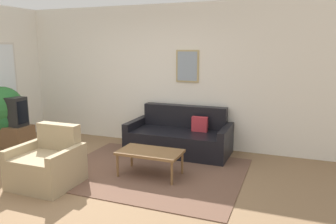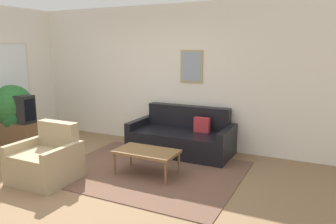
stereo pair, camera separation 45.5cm
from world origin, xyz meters
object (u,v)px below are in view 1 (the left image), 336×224
at_px(couch, 180,137).
at_px(armchair, 48,165).
at_px(tv, 10,111).
at_px(coffee_table, 150,153).
at_px(potted_plant_tall, 2,109).

relative_size(couch, armchair, 2.20).
bearing_deg(couch, tv, -158.66).
height_order(couch, armchair, couch).
bearing_deg(armchair, tv, 140.16).
bearing_deg(tv, coffee_table, -2.51).
height_order(coffee_table, potted_plant_tall, potted_plant_tall).
distance_m(tv, armchair, 1.91).
relative_size(coffee_table, tv, 1.62).
bearing_deg(couch, potted_plant_tall, -160.94).
distance_m(couch, armchair, 2.38).
bearing_deg(couch, armchair, -121.49).
bearing_deg(tv, armchair, -29.99).
xyz_separation_m(couch, armchair, (-1.25, -2.03, -0.00)).
xyz_separation_m(couch, tv, (-2.84, -1.11, 0.49)).
relative_size(couch, tv, 3.17).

